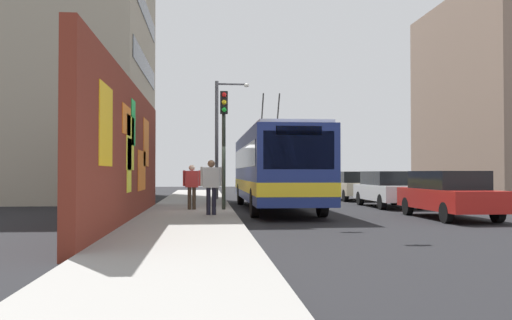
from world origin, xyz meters
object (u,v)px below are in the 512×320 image
at_px(pedestrian_at_curb, 211,182).
at_px(traffic_light, 224,130).
at_px(street_lamp, 221,131).
at_px(parked_car_champagne, 353,185).
at_px(city_bus, 275,167).
at_px(pedestrian_midblock, 192,183).
at_px(parked_car_red, 448,193).
at_px(parked_car_white, 388,188).

xyz_separation_m(pedestrian_at_curb, traffic_light, (2.55, -0.49, 1.90)).
bearing_deg(street_lamp, parked_car_champagne, -84.05).
xyz_separation_m(parked_car_champagne, traffic_light, (-9.19, 7.35, 2.28)).
bearing_deg(parked_car_champagne, traffic_light, 141.35).
bearing_deg(city_bus, street_lamp, 17.31).
bearing_deg(traffic_light, street_lamp, -0.76).
relative_size(parked_car_champagne, pedestrian_midblock, 2.46).
height_order(pedestrian_at_curb, traffic_light, traffic_light).
relative_size(parked_car_red, traffic_light, 1.11).
height_order(pedestrian_midblock, traffic_light, traffic_light).
xyz_separation_m(parked_car_red, traffic_light, (2.95, 7.35, 2.28)).
bearing_deg(city_bus, pedestrian_at_curb, 149.29).
xyz_separation_m(parked_car_champagne, pedestrian_at_curb, (-11.74, 7.84, 0.38)).
distance_m(city_bus, parked_car_champagne, 9.01).
distance_m(parked_car_champagne, street_lamp, 7.83).
xyz_separation_m(parked_car_white, street_lamp, (5.22, 7.24, 2.89)).
distance_m(pedestrian_midblock, traffic_light, 2.32).
xyz_separation_m(city_bus, parked_car_champagne, (7.29, -5.20, -0.94)).
distance_m(city_bus, street_lamp, 7.12).
relative_size(city_bus, traffic_light, 2.71).
height_order(parked_car_white, pedestrian_at_curb, pedestrian_at_curb).
height_order(city_bus, parked_car_white, city_bus).
xyz_separation_m(city_bus, parked_car_white, (1.32, -5.20, -0.94)).
bearing_deg(street_lamp, pedestrian_at_curb, 176.86).
bearing_deg(pedestrian_midblock, parked_car_champagne, -43.52).
bearing_deg(pedestrian_midblock, parked_car_white, -70.53).
relative_size(parked_car_white, street_lamp, 0.80).
height_order(pedestrian_at_curb, pedestrian_midblock, pedestrian_at_curb).
xyz_separation_m(pedestrian_at_curb, street_lamp, (10.99, -0.60, 2.51)).
relative_size(parked_car_champagne, pedestrian_at_curb, 2.29).
bearing_deg(pedestrian_at_curb, traffic_light, -10.89).
height_order(city_bus, traffic_light, city_bus).
xyz_separation_m(parked_car_red, pedestrian_at_curb, (0.40, 7.84, 0.38)).
bearing_deg(parked_car_champagne, pedestrian_at_curb, 146.26).
distance_m(pedestrian_at_curb, traffic_light, 3.22).
relative_size(city_bus, parked_car_white, 2.44).
bearing_deg(parked_car_red, pedestrian_midblock, 69.76).
relative_size(pedestrian_midblock, street_lamp, 0.27).
bearing_deg(parked_car_red, traffic_light, 68.15).
xyz_separation_m(parked_car_red, pedestrian_midblock, (3.15, 8.54, 0.29)).
relative_size(traffic_light, street_lamp, 0.72).
xyz_separation_m(pedestrian_midblock, traffic_light, (-0.20, -1.19, 1.99)).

